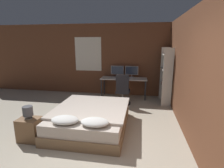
# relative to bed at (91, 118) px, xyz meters

# --- Properties ---
(ground_plane) EXTENTS (20.00, 20.00, 0.00)m
(ground_plane) POSITION_rel_bed_xyz_m (0.31, -1.29, -0.26)
(ground_plane) COLOR #B2A893
(wall_back) EXTENTS (12.00, 0.08, 2.70)m
(wall_back) POSITION_rel_bed_xyz_m (0.30, 2.95, 1.10)
(wall_back) COLOR brown
(wall_back) RESTS_ON ground_plane
(wall_side_right) EXTENTS (0.06, 12.00, 2.70)m
(wall_side_right) POSITION_rel_bed_xyz_m (2.15, 0.21, 1.09)
(wall_side_right) COLOR brown
(wall_side_right) RESTS_ON ground_plane
(bed) EXTENTS (1.68, 1.98, 0.59)m
(bed) POSITION_rel_bed_xyz_m (0.00, 0.00, 0.00)
(bed) COLOR #846647
(bed) RESTS_ON ground_plane
(nightstand) EXTENTS (0.44, 0.34, 0.48)m
(nightstand) POSITION_rel_bed_xyz_m (-1.10, -0.72, -0.01)
(nightstand) COLOR brown
(nightstand) RESTS_ON ground_plane
(bedside_lamp) EXTENTS (0.20, 0.20, 0.26)m
(bedside_lamp) POSITION_rel_bed_xyz_m (-1.10, -0.72, 0.39)
(bedside_lamp) COLOR gray
(bedside_lamp) RESTS_ON nightstand
(desk) EXTENTS (1.68, 0.59, 0.73)m
(desk) POSITION_rel_bed_xyz_m (0.51, 2.58, 0.39)
(desk) COLOR beige
(desk) RESTS_ON ground_plane
(monitor_left) EXTENTS (0.48, 0.16, 0.42)m
(monitor_left) POSITION_rel_bed_xyz_m (0.24, 2.78, 0.72)
(monitor_left) COLOR #B7B7BC
(monitor_left) RESTS_ON desk
(monitor_right) EXTENTS (0.48, 0.16, 0.42)m
(monitor_right) POSITION_rel_bed_xyz_m (0.79, 2.78, 0.72)
(monitor_right) COLOR #B7B7BC
(monitor_right) RESTS_ON desk
(keyboard) EXTENTS (0.37, 0.13, 0.02)m
(keyboard) POSITION_rel_bed_xyz_m (0.51, 2.39, 0.48)
(keyboard) COLOR #B7B7BC
(keyboard) RESTS_ON desk
(computer_mouse) EXTENTS (0.07, 0.05, 0.04)m
(computer_mouse) POSITION_rel_bed_xyz_m (0.79, 2.39, 0.49)
(computer_mouse) COLOR #B7B7BC
(computer_mouse) RESTS_ON desk
(office_chair) EXTENTS (0.52, 0.52, 1.01)m
(office_chair) POSITION_rel_bed_xyz_m (0.56, 1.80, 0.14)
(office_chair) COLOR black
(office_chair) RESTS_ON ground_plane
(bookshelf) EXTENTS (0.30, 0.82, 1.85)m
(bookshelf) POSITION_rel_bed_xyz_m (1.95, 2.15, 0.75)
(bookshelf) COLOR beige
(bookshelf) RESTS_ON ground_plane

